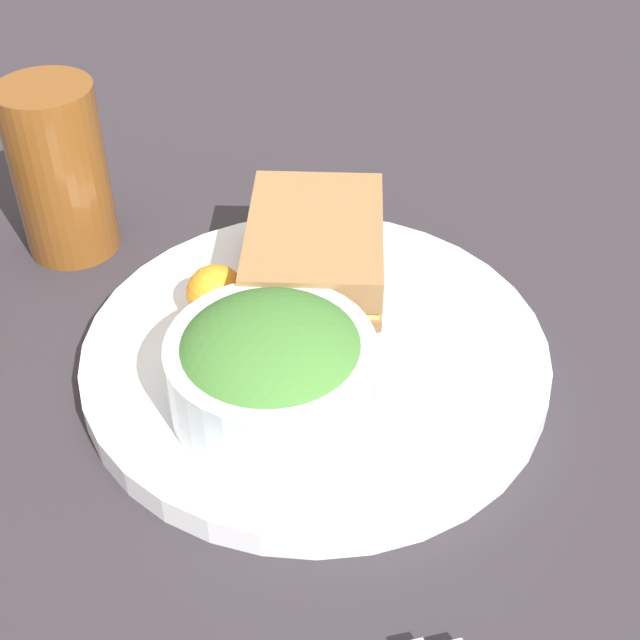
# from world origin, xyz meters

# --- Properties ---
(ground_plane) EXTENTS (4.00, 4.00, 0.00)m
(ground_plane) POSITION_xyz_m (0.00, 0.00, 0.00)
(ground_plane) COLOR #2D282D
(plate) EXTENTS (0.29, 0.29, 0.02)m
(plate) POSITION_xyz_m (0.00, 0.00, 0.01)
(plate) COLOR silver
(plate) RESTS_ON ground_plane
(sandwich) EXTENTS (0.13, 0.09, 0.05)m
(sandwich) POSITION_xyz_m (0.06, 0.00, 0.04)
(sandwich) COLOR olive
(sandwich) RESTS_ON plate
(salad_bowl) EXTENTS (0.12, 0.12, 0.06)m
(salad_bowl) POSITION_xyz_m (-0.05, 0.03, 0.05)
(salad_bowl) COLOR silver
(salad_bowl) RESTS_ON plate
(dressing_cup) EXTENTS (0.05, 0.05, 0.03)m
(dressing_cup) POSITION_xyz_m (-0.05, -0.04, 0.03)
(dressing_cup) COLOR #99999E
(dressing_cup) RESTS_ON plate
(orange_wedge) EXTENTS (0.04, 0.04, 0.04)m
(orange_wedge) POSITION_xyz_m (0.03, 0.06, 0.04)
(orange_wedge) COLOR orange
(orange_wedge) RESTS_ON plate
(drink_glass) EXTENTS (0.07, 0.07, 0.13)m
(drink_glass) POSITION_xyz_m (0.14, 0.18, 0.06)
(drink_glass) COLOR brown
(drink_glass) RESTS_ON ground_plane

